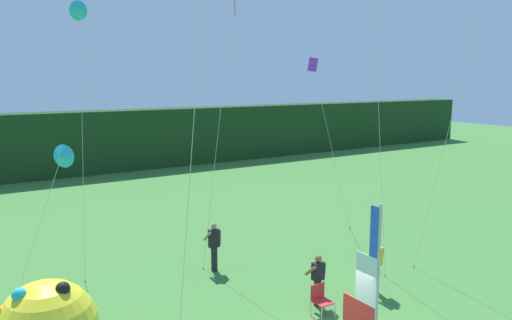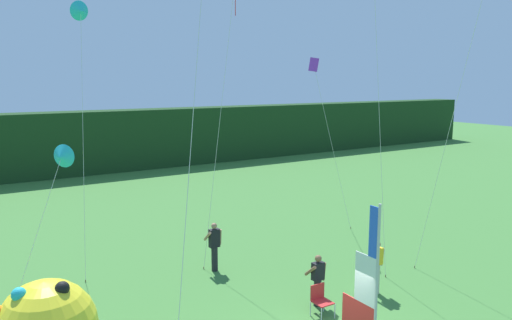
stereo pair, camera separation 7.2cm
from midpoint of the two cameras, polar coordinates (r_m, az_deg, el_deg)
distant_treeline at (r=36.35m, az=-20.61°, el=1.82°), size 80.00×2.40×4.37m
banner_flag at (r=11.10m, az=12.53°, el=-15.38°), size 0.06×1.03×4.10m
person_near_banner at (r=14.83m, az=7.04°, el=-13.53°), size 0.55×0.48×1.55m
person_mid_field at (r=15.91m, az=13.66°, el=-11.80°), size 0.55×0.48×1.68m
person_far_left at (r=17.22m, az=-5.01°, el=-9.84°), size 0.55×0.48×1.71m
folding_chair at (r=14.38m, az=7.36°, el=-15.63°), size 0.51×0.51×0.89m
kite_cyan_delta_0 at (r=18.70m, az=-19.87°, el=15.81°), size 1.24×2.50×9.26m
kite_cyan_delta_1 at (r=14.53m, az=-21.82°, el=0.28°), size 2.26×1.52×4.80m
kite_purple_box_4 at (r=21.06m, az=6.55°, el=10.79°), size 1.90×1.14×7.48m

